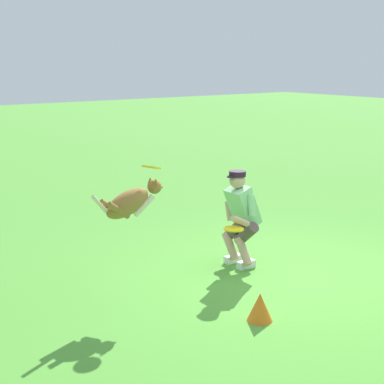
# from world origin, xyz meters

# --- Properties ---
(ground_plane) EXTENTS (60.00, 60.00, 0.00)m
(ground_plane) POSITION_xyz_m (0.00, 0.00, 0.00)
(ground_plane) COLOR #4F9B35
(person) EXTENTS (0.58, 0.65, 1.29)m
(person) POSITION_xyz_m (0.21, -0.74, 0.70)
(person) COLOR silver
(person) RESTS_ON ground_plane
(dog) EXTENTS (1.00, 0.31, 0.47)m
(dog) POSITION_xyz_m (1.90, -0.72, 1.12)
(dog) COLOR olive
(frisbee_flying) EXTENTS (0.32, 0.32, 0.10)m
(frisbee_flying) POSITION_xyz_m (1.61, -0.73, 1.49)
(frisbee_flying) COLOR yellow
(frisbee_held) EXTENTS (0.29, 0.29, 0.03)m
(frisbee_held) POSITION_xyz_m (0.52, -0.52, 0.61)
(frisbee_held) COLOR yellow
(frisbee_held) RESTS_ON person
(training_cone) EXTENTS (0.28, 0.28, 0.31)m
(training_cone) POSITION_xyz_m (1.22, 0.74, 0.15)
(training_cone) COLOR orange
(training_cone) RESTS_ON ground_plane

